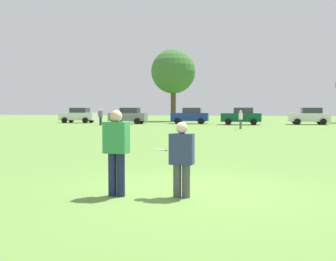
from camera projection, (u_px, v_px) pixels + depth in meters
name	position (u px, v px, depth m)	size (l,w,h in m)	color
ground_plane	(192.00, 191.00, 8.58)	(183.65, 183.65, 0.00)	#608C3D
player_thrower	(116.00, 148.00, 8.02)	(0.49, 0.31, 1.69)	#1E234C
player_defender	(182.00, 156.00, 7.92)	(0.46, 0.28, 1.46)	#4C4C51
frisbee	(160.00, 150.00, 7.97)	(0.27, 0.27, 0.07)	white
traffic_cone	(190.00, 154.00, 13.38)	(0.32, 0.32, 0.48)	#D8590C
parked_car_near_left	(78.00, 115.00, 49.55)	(4.29, 2.38, 1.82)	silver
parked_car_mid_left	(128.00, 116.00, 46.56)	(4.29, 2.38, 1.82)	slate
parked_car_center	(190.00, 116.00, 46.59)	(4.29, 2.38, 1.82)	navy
parked_car_mid_right	(241.00, 116.00, 43.65)	(4.29, 2.38, 1.82)	#0C4C2D
parked_car_near_right	(309.00, 116.00, 44.18)	(4.29, 2.38, 1.82)	silver
bystander_sideline_watcher	(241.00, 118.00, 34.62)	(0.31, 0.46, 1.58)	#4C4C51
bystander_far_jogger	(101.00, 116.00, 42.20)	(0.30, 0.49, 1.70)	#1E234C
tree_west_oak	(173.00, 72.00, 55.64)	(6.01, 6.01, 9.77)	brown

